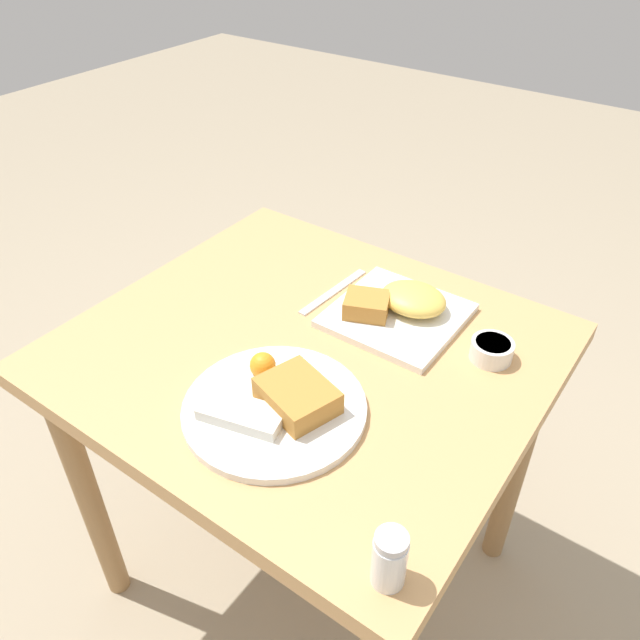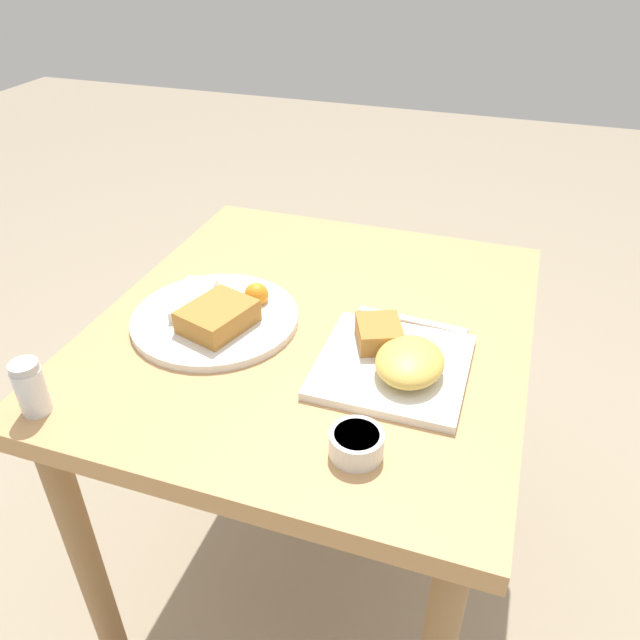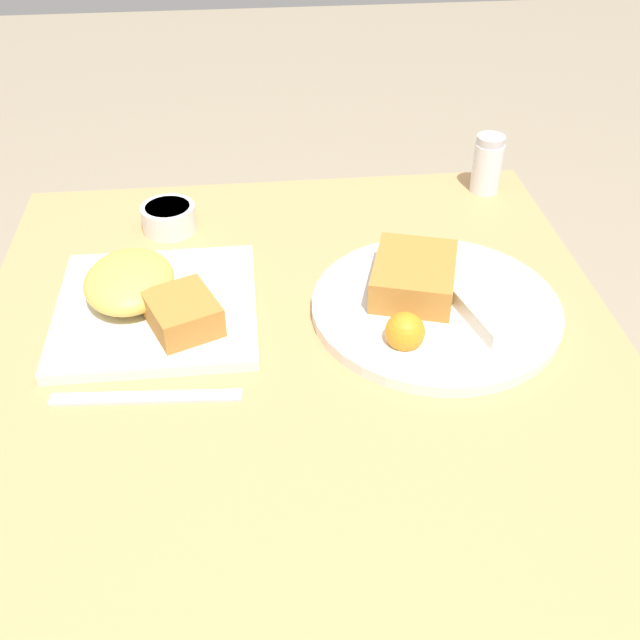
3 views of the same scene
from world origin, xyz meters
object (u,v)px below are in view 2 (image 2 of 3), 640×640
object	(u,v)px
plate_oval_far	(216,315)
sauce_ramekin	(356,443)
plate_square_near	(397,360)
salt_shaker	(32,391)
butter_knife	(412,320)

from	to	relation	value
plate_oval_far	sauce_ramekin	distance (m)	0.39
plate_square_near	plate_oval_far	xyz separation A→B (m)	(0.03, 0.33, -0.01)
plate_square_near	salt_shaker	world-z (taller)	salt_shaker
plate_square_near	salt_shaker	bearing A→B (deg)	118.48
plate_oval_far	sauce_ramekin	xyz separation A→B (m)	(-0.22, -0.32, 0.00)
sauce_ramekin	salt_shaker	bearing A→B (deg)	98.07
plate_square_near	sauce_ramekin	world-z (taller)	plate_square_near
salt_shaker	butter_knife	distance (m)	0.62
plate_oval_far	butter_knife	distance (m)	0.34
plate_square_near	butter_knife	distance (m)	0.15
sauce_ramekin	plate_oval_far	bearing A→B (deg)	54.91
plate_oval_far	sauce_ramekin	bearing A→B (deg)	-125.09
plate_square_near	salt_shaker	distance (m)	0.54
plate_oval_far	salt_shaker	size ratio (longest dim) A/B	3.39
plate_square_near	plate_oval_far	distance (m)	0.33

